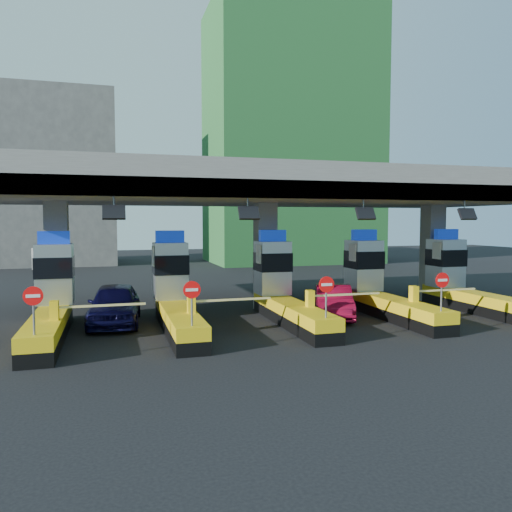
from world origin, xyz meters
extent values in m
plane|color=black|center=(0.00, 0.00, 0.00)|extent=(120.00, 120.00, 0.00)
cube|color=slate|center=(0.00, 3.00, 6.25)|extent=(28.00, 12.00, 1.50)
cube|color=#4C4C49|center=(0.00, -2.70, 5.85)|extent=(28.00, 0.60, 0.70)
cube|color=slate|center=(-10.00, 3.00, 2.75)|extent=(1.00, 1.00, 5.50)
cube|color=slate|center=(0.00, 3.00, 2.75)|extent=(1.00, 1.00, 5.50)
cube|color=slate|center=(10.00, 3.00, 2.75)|extent=(1.00, 1.00, 5.50)
cylinder|color=slate|center=(-7.50, -2.70, 5.25)|extent=(0.06, 0.06, 0.50)
cube|color=black|center=(-7.50, -2.90, 4.90)|extent=(0.80, 0.38, 0.54)
cylinder|color=slate|center=(-2.50, -2.70, 5.25)|extent=(0.06, 0.06, 0.50)
cube|color=black|center=(-2.50, -2.90, 4.90)|extent=(0.80, 0.38, 0.54)
cylinder|color=slate|center=(2.50, -2.70, 5.25)|extent=(0.06, 0.06, 0.50)
cube|color=black|center=(2.50, -2.90, 4.90)|extent=(0.80, 0.38, 0.54)
cylinder|color=slate|center=(7.50, -2.70, 5.25)|extent=(0.06, 0.06, 0.50)
cube|color=black|center=(7.50, -2.90, 4.90)|extent=(0.80, 0.38, 0.54)
cube|color=black|center=(-10.00, -1.00, 0.25)|extent=(1.20, 8.00, 0.50)
cube|color=#E5B70C|center=(-10.00, -1.00, 0.75)|extent=(1.20, 8.00, 0.50)
cube|color=#9EA3A8|center=(-10.00, 1.80, 2.30)|extent=(1.50, 1.50, 2.60)
cube|color=black|center=(-10.00, 1.78, 2.60)|extent=(1.56, 1.56, 0.90)
cube|color=#0C2DBF|center=(-10.00, 1.80, 3.88)|extent=(1.30, 0.35, 0.55)
cube|color=white|center=(-10.80, 1.50, 3.00)|extent=(0.06, 0.70, 0.90)
cylinder|color=slate|center=(-10.00, -4.60, 1.65)|extent=(0.07, 0.07, 1.30)
cylinder|color=red|center=(-10.00, -4.63, 2.25)|extent=(0.60, 0.04, 0.60)
cube|color=white|center=(-10.00, -4.65, 2.25)|extent=(0.42, 0.02, 0.10)
cube|color=#E5B70C|center=(-9.65, -2.20, 1.35)|extent=(0.30, 0.35, 0.70)
cube|color=white|center=(-8.00, -2.20, 1.45)|extent=(3.20, 0.08, 0.08)
cube|color=black|center=(-5.00, -1.00, 0.25)|extent=(1.20, 8.00, 0.50)
cube|color=#E5B70C|center=(-5.00, -1.00, 0.75)|extent=(1.20, 8.00, 0.50)
cube|color=#9EA3A8|center=(-5.00, 1.80, 2.30)|extent=(1.50, 1.50, 2.60)
cube|color=black|center=(-5.00, 1.78, 2.60)|extent=(1.56, 1.56, 0.90)
cube|color=#0C2DBF|center=(-5.00, 1.80, 3.88)|extent=(1.30, 0.35, 0.55)
cube|color=white|center=(-5.80, 1.50, 3.00)|extent=(0.06, 0.70, 0.90)
cylinder|color=slate|center=(-5.00, -4.60, 1.65)|extent=(0.07, 0.07, 1.30)
cylinder|color=red|center=(-5.00, -4.63, 2.25)|extent=(0.60, 0.04, 0.60)
cube|color=white|center=(-5.00, -4.65, 2.25)|extent=(0.42, 0.02, 0.10)
cube|color=#E5B70C|center=(-4.65, -2.20, 1.35)|extent=(0.30, 0.35, 0.70)
cube|color=white|center=(-3.00, -2.20, 1.45)|extent=(3.20, 0.08, 0.08)
cube|color=black|center=(0.00, -1.00, 0.25)|extent=(1.20, 8.00, 0.50)
cube|color=#E5B70C|center=(0.00, -1.00, 0.75)|extent=(1.20, 8.00, 0.50)
cube|color=#9EA3A8|center=(0.00, 1.80, 2.30)|extent=(1.50, 1.50, 2.60)
cube|color=black|center=(0.00, 1.78, 2.60)|extent=(1.56, 1.56, 0.90)
cube|color=#0C2DBF|center=(0.00, 1.80, 3.88)|extent=(1.30, 0.35, 0.55)
cube|color=white|center=(-0.80, 1.50, 3.00)|extent=(0.06, 0.70, 0.90)
cylinder|color=slate|center=(0.00, -4.60, 1.65)|extent=(0.07, 0.07, 1.30)
cylinder|color=red|center=(0.00, -4.63, 2.25)|extent=(0.60, 0.04, 0.60)
cube|color=white|center=(0.00, -4.65, 2.25)|extent=(0.42, 0.02, 0.10)
cube|color=#E5B70C|center=(0.35, -2.20, 1.35)|extent=(0.30, 0.35, 0.70)
cube|color=white|center=(2.00, -2.20, 1.45)|extent=(3.20, 0.08, 0.08)
cube|color=black|center=(5.00, -1.00, 0.25)|extent=(1.20, 8.00, 0.50)
cube|color=#E5B70C|center=(5.00, -1.00, 0.75)|extent=(1.20, 8.00, 0.50)
cube|color=#9EA3A8|center=(5.00, 1.80, 2.30)|extent=(1.50, 1.50, 2.60)
cube|color=black|center=(5.00, 1.78, 2.60)|extent=(1.56, 1.56, 0.90)
cube|color=#0C2DBF|center=(5.00, 1.80, 3.88)|extent=(1.30, 0.35, 0.55)
cube|color=white|center=(4.20, 1.50, 3.00)|extent=(0.06, 0.70, 0.90)
cylinder|color=slate|center=(5.00, -4.60, 1.65)|extent=(0.07, 0.07, 1.30)
cylinder|color=red|center=(5.00, -4.63, 2.25)|extent=(0.60, 0.04, 0.60)
cube|color=white|center=(5.00, -4.65, 2.25)|extent=(0.42, 0.02, 0.10)
cube|color=#E5B70C|center=(5.35, -2.20, 1.35)|extent=(0.30, 0.35, 0.70)
cube|color=white|center=(7.00, -2.20, 1.45)|extent=(3.20, 0.08, 0.08)
cube|color=black|center=(10.00, -1.00, 0.25)|extent=(1.20, 8.00, 0.50)
cube|color=#E5B70C|center=(10.00, -1.00, 0.75)|extent=(1.20, 8.00, 0.50)
cube|color=#9EA3A8|center=(10.00, 1.80, 2.30)|extent=(1.50, 1.50, 2.60)
cube|color=black|center=(10.00, 1.78, 2.60)|extent=(1.56, 1.56, 0.90)
cube|color=#0C2DBF|center=(10.00, 1.80, 3.88)|extent=(1.30, 0.35, 0.55)
cube|color=white|center=(9.20, 1.50, 3.00)|extent=(0.06, 0.70, 0.90)
cube|color=#E5B70C|center=(10.35, -2.20, 1.35)|extent=(0.30, 0.35, 0.70)
cube|color=#1E5926|center=(12.00, 32.00, 14.00)|extent=(18.00, 12.00, 28.00)
cube|color=#4C4C49|center=(-14.00, 36.00, 9.00)|extent=(14.00, 10.00, 18.00)
imported|color=black|center=(-7.51, 1.40, 0.90)|extent=(2.55, 5.46, 1.81)
imported|color=maroon|center=(2.52, 0.09, 0.76)|extent=(3.15, 4.92, 1.53)
camera|label=1|loc=(-7.62, -21.45, 4.59)|focal=35.00mm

